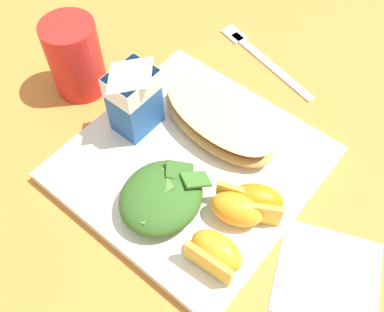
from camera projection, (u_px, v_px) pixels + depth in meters
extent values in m
plane|color=#C67A33|center=(192.00, 167.00, 0.57)|extent=(3.00, 3.00, 0.00)
cube|color=white|center=(192.00, 164.00, 0.56)|extent=(0.28, 0.28, 0.02)
ellipsoid|color=tan|center=(217.00, 124.00, 0.57)|extent=(0.10, 0.18, 0.03)
ellipsoid|color=brown|center=(218.00, 118.00, 0.56)|extent=(0.09, 0.16, 0.01)
ellipsoid|color=#EAD184|center=(218.00, 115.00, 0.55)|extent=(0.09, 0.17, 0.01)
ellipsoid|color=#336023|center=(161.00, 197.00, 0.50)|extent=(0.10, 0.09, 0.04)
cube|color=#4C8433|center=(145.00, 209.00, 0.48)|extent=(0.03, 0.03, 0.01)
cube|color=#336023|center=(180.00, 171.00, 0.50)|extent=(0.04, 0.04, 0.02)
cube|color=#3D7028|center=(196.00, 180.00, 0.50)|extent=(0.04, 0.03, 0.02)
cube|color=#5B8E3D|center=(161.00, 183.00, 0.49)|extent=(0.03, 0.04, 0.01)
cube|color=#23569E|center=(134.00, 101.00, 0.55)|extent=(0.06, 0.04, 0.09)
cube|color=white|center=(131.00, 83.00, 0.52)|extent=(0.06, 0.05, 0.03)
pyramid|color=white|center=(129.00, 69.00, 0.50)|extent=(0.06, 0.04, 0.02)
ellipsoid|color=orange|center=(217.00, 251.00, 0.47)|extent=(0.04, 0.06, 0.04)
cube|color=gold|center=(208.00, 263.00, 0.46)|extent=(0.01, 0.06, 0.03)
ellipsoid|color=orange|center=(237.00, 209.00, 0.49)|extent=(0.05, 0.07, 0.04)
cube|color=gold|center=(241.00, 197.00, 0.50)|extent=(0.02, 0.06, 0.03)
ellipsoid|color=orange|center=(257.00, 200.00, 0.50)|extent=(0.06, 0.07, 0.04)
cube|color=gold|center=(255.00, 213.00, 0.49)|extent=(0.03, 0.05, 0.03)
cube|color=white|center=(328.00, 276.00, 0.49)|extent=(0.14, 0.14, 0.00)
cube|color=silver|center=(271.00, 64.00, 0.66)|extent=(0.05, 0.17, 0.01)
cube|color=silver|center=(234.00, 33.00, 0.70)|extent=(0.03, 0.04, 0.01)
cylinder|color=red|center=(75.00, 58.00, 0.60)|extent=(0.07, 0.07, 0.11)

